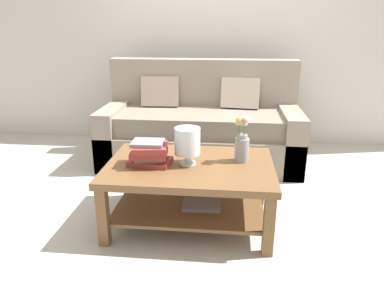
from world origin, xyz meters
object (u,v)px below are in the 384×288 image
object	(u,v)px
coffee_table	(190,180)
book_stack_main	(150,153)
glass_hurricane_vase	(187,142)
flower_pitcher	(242,142)
couch	(201,128)

from	to	relation	value
coffee_table	book_stack_main	distance (m)	0.36
glass_hurricane_vase	flower_pitcher	xyz separation A→B (m)	(0.39, 0.10, -0.02)
book_stack_main	flower_pitcher	world-z (taller)	flower_pitcher
book_stack_main	flower_pitcher	bearing A→B (deg)	11.38
couch	book_stack_main	distance (m)	1.39
couch	flower_pitcher	distance (m)	1.31
flower_pitcher	book_stack_main	bearing A→B (deg)	-168.62
coffee_table	flower_pitcher	size ratio (longest dim) A/B	3.52
book_stack_main	glass_hurricane_vase	world-z (taller)	glass_hurricane_vase
book_stack_main	glass_hurricane_vase	bearing A→B (deg)	7.02
book_stack_main	flower_pitcher	size ratio (longest dim) A/B	0.92
couch	glass_hurricane_vase	size ratio (longest dim) A/B	7.59
flower_pitcher	couch	bearing A→B (deg)	107.88
couch	coffee_table	bearing A→B (deg)	-88.87
couch	coffee_table	size ratio (longest dim) A/B	1.71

